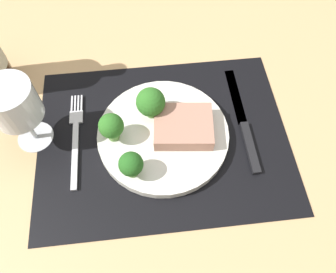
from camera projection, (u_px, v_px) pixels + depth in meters
The scene contains 10 objects.
ground_plane at pixel (163, 142), 60.50cm from camera, with size 140.00×110.00×3.00cm, color tan.
placemat at pixel (163, 137), 59.07cm from camera, with size 44.34×33.85×0.30cm, color black.
plate at pixel (163, 135), 58.25cm from camera, with size 23.02×23.02×1.60cm, color silver.
steak at pixel (183, 124), 56.81cm from camera, with size 9.97×8.19×2.67cm, color tan.
broccoli_near_steak at pixel (111, 128), 53.99cm from camera, with size 4.23×4.23×5.78cm.
broccoli_near_fork at pixel (131, 165), 51.10cm from camera, with size 3.95×3.95×5.23cm.
broccoli_center at pixel (151, 102), 56.21cm from camera, with size 5.06×5.06×6.36cm.
fork at pixel (76, 138), 58.59cm from camera, with size 2.40×19.20×0.50cm.
knife at pixel (244, 126), 59.76cm from camera, with size 1.80×23.00×0.80cm.
wine_glass at pixel (14, 106), 50.80cm from camera, with size 7.87×7.87×13.71cm.
Camera 1 is at (-2.36, -29.34, 51.38)cm, focal length 35.34 mm.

